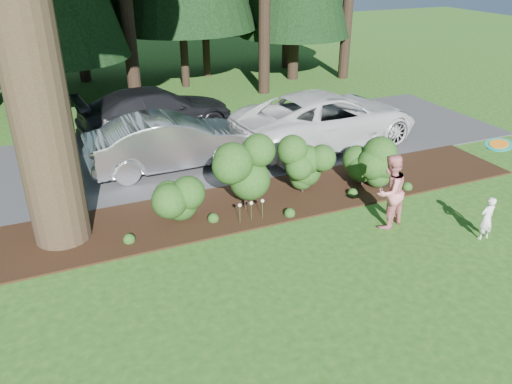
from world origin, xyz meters
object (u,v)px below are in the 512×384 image
(child, at_px, (487,218))
(adult, at_px, (389,192))
(car_white_suv, at_px, (327,119))
(frisbee, at_px, (499,145))
(car_silver_wagon, at_px, (171,142))
(car_dark_suv, at_px, (156,111))

(child, relative_size, adult, 0.58)
(car_white_suv, bearing_deg, frisbee, 174.34)
(car_silver_wagon, relative_size, child, 4.68)
(car_white_suv, height_order, car_dark_suv, car_white_suv)
(car_silver_wagon, height_order, car_white_suv, car_white_suv)
(car_silver_wagon, distance_m, frisbee, 8.91)
(car_white_suv, relative_size, adult, 3.52)
(car_dark_suv, bearing_deg, child, -158.80)
(car_white_suv, relative_size, car_dark_suv, 1.16)
(frisbee, bearing_deg, child, 5.68)
(car_silver_wagon, relative_size, frisbee, 9.04)
(car_dark_suv, distance_m, frisbee, 11.53)
(car_white_suv, xyz_separation_m, adult, (-1.52, -5.43, -0.01))
(child, bearing_deg, car_silver_wagon, -52.11)
(adult, height_order, frisbee, frisbee)
(car_white_suv, bearing_deg, car_silver_wagon, 83.05)
(car_dark_suv, height_order, child, car_dark_suv)
(car_white_suv, xyz_separation_m, frisbee, (0.03, -6.84, 1.43))
(car_dark_suv, bearing_deg, car_silver_wagon, 168.36)
(adult, bearing_deg, car_white_suv, -125.23)
(car_dark_suv, bearing_deg, frisbee, -159.61)
(car_white_suv, height_order, child, car_white_suv)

